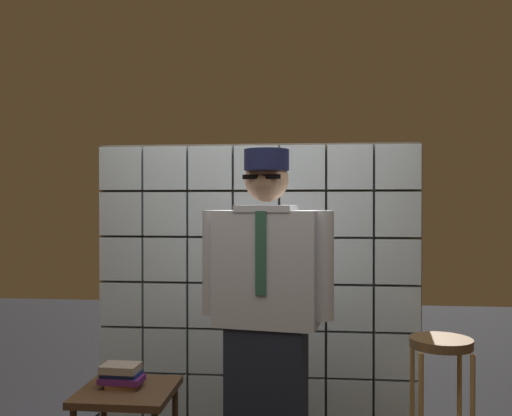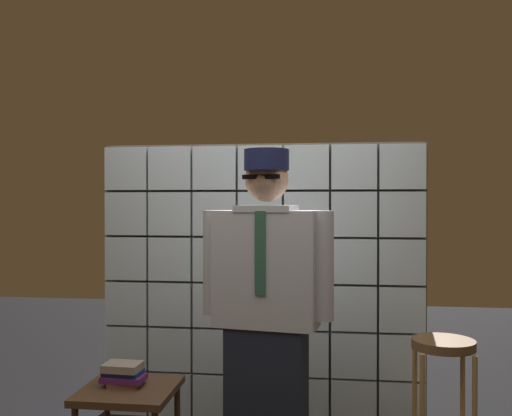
# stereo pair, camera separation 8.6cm
# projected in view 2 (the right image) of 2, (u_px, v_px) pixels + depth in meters

# --- Properties ---
(glass_block_wall) EXTENTS (2.30, 0.10, 1.97)m
(glass_block_wall) POSITION_uv_depth(u_px,v_px,m) (260.00, 283.00, 3.98)
(glass_block_wall) COLOR silver
(glass_block_wall) RESTS_ON ground
(standing_person) EXTENTS (0.73, 0.35, 1.82)m
(standing_person) POSITION_uv_depth(u_px,v_px,m) (266.00, 312.00, 3.01)
(standing_person) COLOR #1E2333
(standing_person) RESTS_ON ground
(bar_stool) EXTENTS (0.34, 0.34, 0.79)m
(bar_stool) POSITION_uv_depth(u_px,v_px,m) (443.00, 376.00, 3.07)
(bar_stool) COLOR brown
(bar_stool) RESTS_ON ground
(side_table) EXTENTS (0.52, 0.52, 0.49)m
(side_table) POSITION_uv_depth(u_px,v_px,m) (129.00, 398.00, 3.19)
(side_table) COLOR #513823
(side_table) RESTS_ON ground
(book_stack) EXTENTS (0.24, 0.18, 0.13)m
(book_stack) POSITION_uv_depth(u_px,v_px,m) (124.00, 374.00, 3.21)
(book_stack) COLOR brown
(book_stack) RESTS_ON side_table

